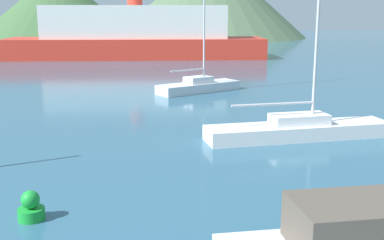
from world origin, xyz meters
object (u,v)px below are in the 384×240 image
object	(u,v)px
buoy_marker	(31,208)
sailboat_middle	(299,129)
sailboat_outer	(199,84)
ferry_distant	(136,35)

from	to	relation	value
buoy_marker	sailboat_middle	bearing A→B (deg)	30.63
sailboat_middle	buoy_marker	size ratio (longest dim) A/B	10.18
sailboat_middle	sailboat_outer	world-z (taller)	sailboat_outer
sailboat_outer	ferry_distant	world-z (taller)	sailboat_outer
sailboat_middle	buoy_marker	distance (m)	11.75
ferry_distant	sailboat_outer	bearing A→B (deg)	-77.20
sailboat_middle	ferry_distant	distance (m)	37.17
ferry_distant	sailboat_middle	bearing A→B (deg)	-76.32
sailboat_outer	buoy_marker	xyz separation A→B (m)	(-8.80, -18.47, -0.19)
sailboat_middle	sailboat_outer	xyz separation A→B (m)	(-1.31, 12.49, 0.09)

